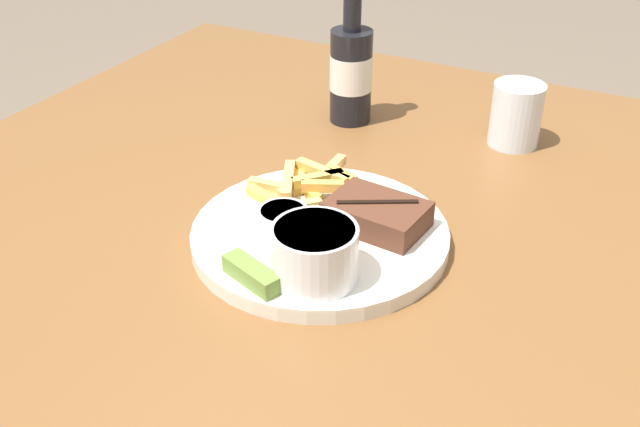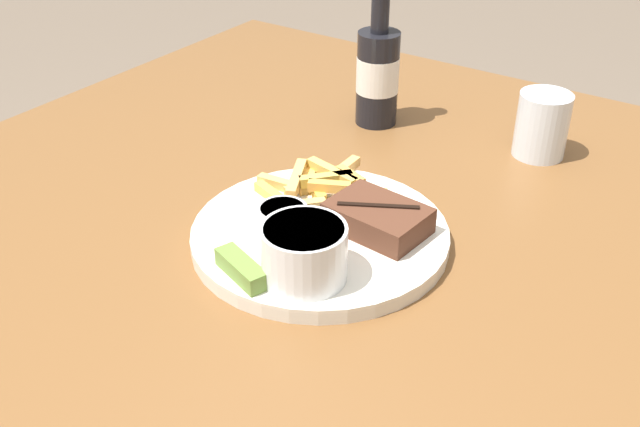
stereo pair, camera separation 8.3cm
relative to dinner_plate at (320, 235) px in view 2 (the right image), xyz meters
The scene contains 11 objects.
dining_table 0.08m from the dinner_plate, ahead, with size 1.15×1.19×0.73m.
dinner_plate is the anchor object (origin of this frame).
steak_portion 0.07m from the dinner_plate, 33.39° to the left, with size 0.11×0.08×0.03m.
fries_pile 0.08m from the dinner_plate, 125.42° to the left, with size 0.15×0.17×0.02m.
coleslaw_cup 0.10m from the dinner_plate, 65.61° to the right, with size 0.09×0.09×0.06m.
dipping_sauce_cup 0.05m from the dinner_plate, 141.21° to the right, with size 0.06×0.06×0.03m.
pickle_spear 0.12m from the dinner_plate, 97.12° to the right, with size 0.07×0.04×0.02m.
fork_utensil 0.08m from the dinner_plate, 149.17° to the left, with size 0.12×0.08×0.00m.
knife_utensil 0.04m from the dinner_plate, 68.06° to the left, with size 0.11×0.14×0.01m.
beer_bottle 0.34m from the dinner_plate, 109.90° to the left, with size 0.06×0.06×0.22m.
drinking_glass 0.37m from the dinner_plate, 70.21° to the left, with size 0.07×0.07×0.09m.
Camera 2 is at (0.40, -0.58, 1.20)m, focal length 42.00 mm.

